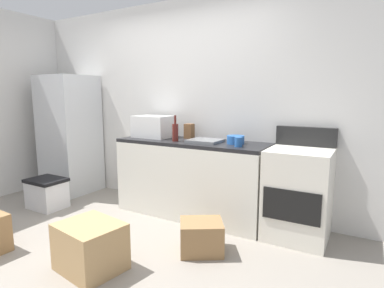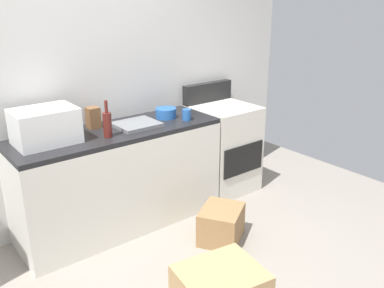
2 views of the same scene
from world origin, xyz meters
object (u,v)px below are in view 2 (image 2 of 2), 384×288
stove_oven (223,147)px  coffee_mug (187,115)px  microwave (45,126)px  cardboard_box_large (221,224)px  wine_bottle (107,124)px  knife_block (93,118)px  mixing_bowl (166,113)px

stove_oven → coffee_mug: 0.78m
microwave → cardboard_box_large: bearing=-35.3°
microwave → wine_bottle: size_ratio=1.53×
coffee_mug → cardboard_box_large: size_ratio=0.26×
cardboard_box_large → coffee_mug: bearing=80.3°
microwave → knife_block: size_ratio=2.56×
knife_block → mixing_bowl: bearing=-10.8°
stove_oven → mixing_bowl: 0.84m
mixing_bowl → microwave: bearing=180.0°
wine_bottle → cardboard_box_large: wine_bottle is taller
coffee_mug → cardboard_box_large: bearing=-99.7°
microwave → cardboard_box_large: 1.63m
knife_block → cardboard_box_large: bearing=-54.1°
microwave → wine_bottle: (0.43, -0.16, -0.03)m
wine_bottle → knife_block: size_ratio=1.67×
wine_bottle → knife_block: (0.02, 0.29, -0.02)m
microwave → mixing_bowl: bearing=-0.0°
coffee_mug → knife_block: size_ratio=0.56×
coffee_mug → knife_block: bearing=158.3°
mixing_bowl → cardboard_box_large: mixing_bowl is taller
coffee_mug → cardboard_box_large: 1.01m
stove_oven → cardboard_box_large: stove_oven is taller
stove_oven → cardboard_box_large: size_ratio=2.87×
stove_oven → microwave: microwave is taller
mixing_bowl → knife_block: bearing=169.2°
stove_oven → wine_bottle: size_ratio=3.67×
stove_oven → wine_bottle: 1.48m
microwave → knife_block: (0.45, 0.13, -0.05)m
cardboard_box_large → mixing_bowl: bearing=90.0°
microwave → knife_block: microwave is taller
stove_oven → microwave: bearing=179.0°
wine_bottle → coffee_mug: 0.78m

